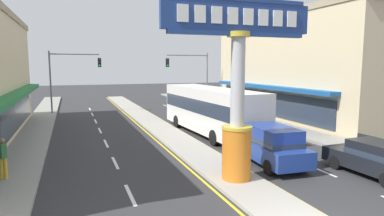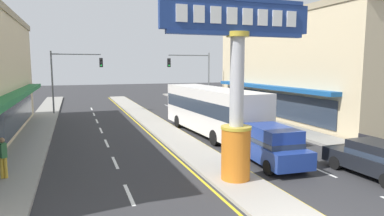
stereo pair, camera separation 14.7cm
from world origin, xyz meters
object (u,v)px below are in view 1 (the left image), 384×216
at_px(district_sign, 238,92).
at_px(street_bench, 367,143).
at_px(storefront_right, 311,68).
at_px(sedan_near_right_lane, 375,158).
at_px(suv_near_left_lane, 271,145).
at_px(pedestrian_near_kerb, 3,156).
at_px(traffic_light_left_side, 69,71).
at_px(traffic_light_right_side, 192,71).
at_px(bus_far_right_lane, 210,108).

bearing_deg(district_sign, street_bench, 8.54).
height_order(storefront_right, sedan_near_right_lane, storefront_right).
bearing_deg(suv_near_left_lane, street_bench, -2.98).
bearing_deg(storefront_right, pedestrian_near_kerb, -156.78).
bearing_deg(district_sign, traffic_light_left_side, 105.36).
bearing_deg(suv_near_left_lane, pedestrian_near_kerb, 172.37).
relative_size(traffic_light_left_side, pedestrian_near_kerb, 3.63).
distance_m(storefront_right, suv_near_left_lane, 16.95).
height_order(storefront_right, traffic_light_right_side, storefront_right).
height_order(sedan_near_right_lane, street_bench, sedan_near_right_lane).
distance_m(traffic_light_left_side, traffic_light_right_side, 12.62).
bearing_deg(street_bench, traffic_light_left_side, 124.40).
bearing_deg(suv_near_left_lane, traffic_light_left_side, 112.88).
xyz_separation_m(storefront_right, traffic_light_left_side, (-20.79, 9.72, -0.35)).
distance_m(suv_near_left_lane, pedestrian_near_kerb, 11.83).
distance_m(traffic_light_right_side, sedan_near_right_lane, 24.08).
distance_m(bus_far_right_lane, suv_near_left_lane, 7.57).
height_order(traffic_light_left_side, pedestrian_near_kerb, traffic_light_left_side).
xyz_separation_m(bus_far_right_lane, suv_near_left_lane, (-0.00, -7.52, -0.88)).
bearing_deg(district_sign, bus_far_right_lane, 73.38).
bearing_deg(sedan_near_right_lane, street_bench, 46.75).
relative_size(bus_far_right_lane, pedestrian_near_kerb, 6.62).
distance_m(traffic_light_left_side, pedestrian_near_kerb, 20.22).
bearing_deg(traffic_light_right_side, pedestrian_near_kerb, -128.45).
relative_size(traffic_light_right_side, street_bench, 3.88).
relative_size(street_bench, pedestrian_near_kerb, 0.94).
height_order(traffic_light_left_side, suv_near_left_lane, traffic_light_left_side).
relative_size(storefront_right, pedestrian_near_kerb, 11.78).
bearing_deg(street_bench, bus_far_right_lane, 126.64).
bearing_deg(traffic_light_right_side, traffic_light_left_side, 177.65).
bearing_deg(district_sign, suv_near_left_lane, 30.28).
bearing_deg(traffic_light_left_side, sedan_near_right_lane, -63.15).
xyz_separation_m(street_bench, pedestrian_near_kerb, (-17.54, 1.87, 0.50)).
height_order(traffic_light_right_side, street_bench, traffic_light_right_side).
bearing_deg(traffic_light_left_side, bus_far_right_lane, -56.92).
distance_m(traffic_light_right_side, suv_near_left_lane, 21.41).
bearing_deg(sedan_near_right_lane, district_sign, 166.99).
distance_m(sedan_near_right_lane, suv_near_left_lane, 4.45).
height_order(traffic_light_left_side, bus_far_right_lane, traffic_light_left_side).
bearing_deg(sedan_near_right_lane, pedestrian_near_kerb, 163.17).
height_order(district_sign, bus_far_right_lane, district_sign).
distance_m(suv_near_left_lane, street_bench, 5.84).
bearing_deg(pedestrian_near_kerb, suv_near_left_lane, -7.63).
distance_m(traffic_light_left_side, bus_far_right_lane, 16.70).
relative_size(bus_far_right_lane, street_bench, 7.07).
height_order(storefront_right, traffic_light_left_side, storefront_right).
distance_m(sedan_near_right_lane, bus_far_right_lane, 11.06).
xyz_separation_m(traffic_light_right_side, suv_near_left_lane, (-3.59, -20.85, -3.26)).
bearing_deg(traffic_light_right_side, street_bench, -83.98).
relative_size(traffic_light_left_side, sedan_near_right_lane, 1.42).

